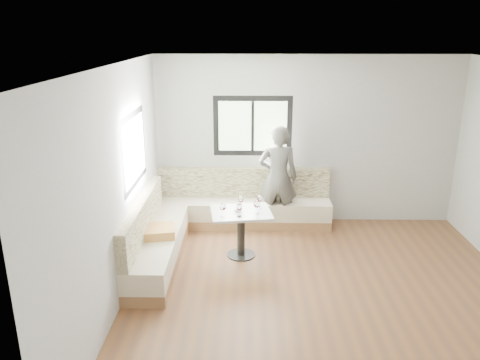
% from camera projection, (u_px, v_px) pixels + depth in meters
% --- Properties ---
extents(room, '(5.01, 5.01, 2.81)m').
position_uv_depth(room, '(325.00, 187.00, 5.46)').
color(room, brown).
rests_on(room, ground).
extents(banquette, '(2.90, 2.80, 0.95)m').
position_uv_depth(banquette, '(208.00, 220.00, 7.28)').
color(banquette, '#9A6E4A').
rests_on(banquette, ground).
extents(table, '(0.93, 0.77, 0.69)m').
position_uv_depth(table, '(241.00, 223.00, 6.72)').
color(table, black).
rests_on(table, ground).
extents(person, '(0.66, 0.45, 1.74)m').
position_uv_depth(person, '(278.00, 178.00, 7.60)').
color(person, '#54524F').
rests_on(person, ground).
extents(olive_ramekin, '(0.11, 0.11, 0.04)m').
position_uv_depth(olive_ramekin, '(238.00, 210.00, 6.68)').
color(olive_ramekin, white).
rests_on(olive_ramekin, table).
extents(wine_glass_a, '(0.09, 0.09, 0.20)m').
position_uv_depth(wine_glass_a, '(223.00, 207.00, 6.45)').
color(wine_glass_a, white).
rests_on(wine_glass_a, table).
extents(wine_glass_b, '(0.09, 0.09, 0.20)m').
position_uv_depth(wine_glass_b, '(239.00, 207.00, 6.44)').
color(wine_glass_b, white).
rests_on(wine_glass_b, table).
extents(wine_glass_c, '(0.09, 0.09, 0.20)m').
position_uv_depth(wine_glass_c, '(257.00, 205.00, 6.54)').
color(wine_glass_c, white).
rests_on(wine_glass_c, table).
extents(wine_glass_d, '(0.09, 0.09, 0.20)m').
position_uv_depth(wine_glass_d, '(241.00, 199.00, 6.74)').
color(wine_glass_d, white).
rests_on(wine_glass_d, table).
extents(wine_glass_e, '(0.09, 0.09, 0.20)m').
position_uv_depth(wine_glass_e, '(260.00, 199.00, 6.77)').
color(wine_glass_e, white).
rests_on(wine_glass_e, table).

